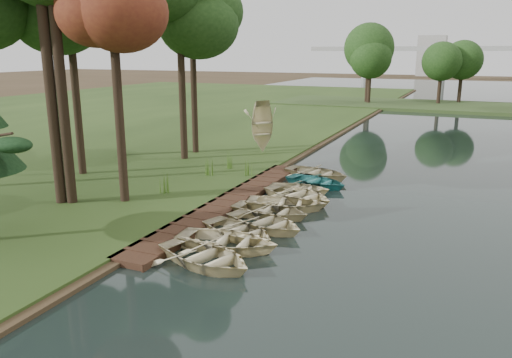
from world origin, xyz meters
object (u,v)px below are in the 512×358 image
at_px(boardwalk, 230,203).
at_px(rowboat_0, 205,254).
at_px(stored_rowboat, 262,147).
at_px(rowboat_2, 239,229).
at_px(rowboat_1, 227,239).

xyz_separation_m(boardwalk, rowboat_0, (2.40, -6.63, 0.30)).
xyz_separation_m(boardwalk, stored_rowboat, (-3.24, 11.60, 0.53)).
relative_size(boardwalk, rowboat_2, 4.59).
bearing_deg(stored_rowboat, boardwalk, -126.51).
xyz_separation_m(rowboat_1, stored_rowboat, (-5.68, 16.66, 0.22)).
bearing_deg(stored_rowboat, rowboat_1, -123.26).
height_order(rowboat_1, rowboat_2, rowboat_1).
bearing_deg(boardwalk, rowboat_2, -58.58).
distance_m(boardwalk, rowboat_0, 7.06).
xyz_separation_m(rowboat_0, stored_rowboat, (-5.64, 18.24, 0.22)).
relative_size(boardwalk, rowboat_1, 4.04).
relative_size(rowboat_1, stored_rowboat, 1.08).
distance_m(rowboat_0, rowboat_1, 1.58).
relative_size(rowboat_1, rowboat_2, 1.14).
xyz_separation_m(rowboat_0, rowboat_1, (0.05, 1.58, 0.01)).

